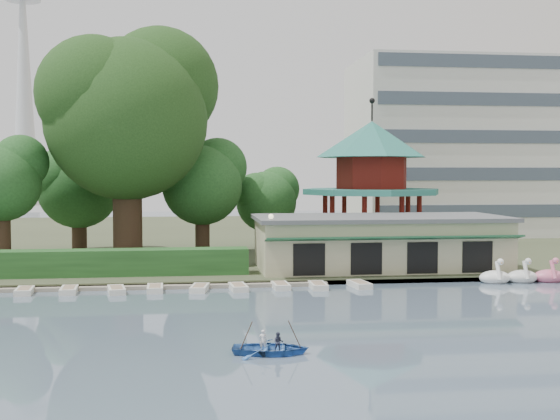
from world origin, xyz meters
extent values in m
plane|color=slate|center=(0.00, 0.00, 0.00)|extent=(220.00, 220.00, 0.00)
cube|color=#424930|center=(0.00, 52.00, 0.20)|extent=(220.00, 70.00, 0.40)
cube|color=gray|center=(0.00, 17.30, 0.15)|extent=(220.00, 0.60, 0.30)
cube|color=gray|center=(-12.00, 17.20, 0.12)|extent=(34.00, 1.60, 0.24)
cube|color=#B8B38C|center=(10.00, 22.00, 2.20)|extent=(18.00, 8.00, 3.60)
cube|color=#595B5E|center=(10.00, 22.00, 4.15)|extent=(18.60, 8.60, 0.30)
cube|color=#194C2D|center=(10.00, 17.70, 3.00)|extent=(18.00, 1.59, 0.45)
cylinder|color=#B8B38C|center=(12.00, 32.00, 1.00)|extent=(10.40, 10.40, 1.20)
cylinder|color=#287367|center=(12.00, 32.00, 5.85)|extent=(12.40, 12.40, 0.50)
cylinder|color=maroon|center=(12.00, 32.00, 7.50)|extent=(6.40, 6.40, 2.80)
cone|color=#287367|center=(12.00, 32.00, 10.50)|extent=(10.00, 10.00, 3.20)
cylinder|color=black|center=(12.00, 32.00, 13.00)|extent=(0.16, 0.16, 1.80)
cube|color=silver|center=(30.00, 50.00, 10.40)|extent=(30.00, 14.00, 20.00)
cone|color=silver|center=(-42.00, 140.00, 30.00)|extent=(6.00, 6.00, 60.00)
cube|color=#265724|center=(-15.00, 20.50, 1.30)|extent=(30.00, 2.00, 1.80)
cylinder|color=black|center=(1.50, 19.00, 2.40)|extent=(0.12, 0.12, 4.00)
sphere|color=beige|center=(1.50, 19.00, 4.50)|extent=(0.36, 0.36, 0.36)
cylinder|color=#3A281C|center=(-9.00, 28.00, 4.97)|extent=(2.31, 2.31, 9.15)
sphere|color=#234619|center=(-9.00, 28.00, 11.74)|extent=(12.83, 12.83, 12.83)
sphere|color=#234619|center=(-6.43, 29.92, 14.67)|extent=(9.62, 9.62, 9.62)
sphere|color=#234619|center=(-11.25, 26.72, 13.57)|extent=(8.98, 8.98, 8.98)
cylinder|color=#3A281C|center=(-18.00, 26.00, 2.94)|extent=(1.02, 1.02, 5.07)
sphere|color=#265724|center=(-18.00, 26.00, 6.69)|extent=(5.64, 5.64, 5.64)
sphere|color=#265724|center=(-16.87, 26.85, 8.32)|extent=(4.23, 4.23, 4.23)
cylinder|color=#3A281C|center=(-3.00, 32.00, 2.84)|extent=(1.24, 1.24, 4.88)
sphere|color=#265724|center=(-3.00, 32.00, 6.45)|extent=(6.90, 6.90, 6.90)
sphere|color=#265724|center=(-1.62, 33.04, 8.01)|extent=(5.18, 5.18, 5.18)
sphere|color=#265724|center=(-4.21, 31.31, 7.43)|extent=(4.83, 4.83, 4.83)
cylinder|color=#3A281C|center=(3.00, 36.00, 2.20)|extent=(1.02, 1.02, 3.59)
sphere|color=#265724|center=(3.00, 36.00, 4.85)|extent=(5.65, 5.65, 5.65)
sphere|color=#265724|center=(4.13, 36.85, 6.00)|extent=(4.24, 4.24, 4.24)
sphere|color=#265724|center=(2.01, 35.44, 5.57)|extent=(3.95, 3.95, 3.95)
cylinder|color=#3A281C|center=(-14.00, 36.00, 2.75)|extent=(1.32, 1.32, 4.69)
sphere|color=#265724|center=(-14.00, 36.00, 6.22)|extent=(7.36, 7.36, 7.36)
sphere|color=#265724|center=(-12.53, 37.10, 7.72)|extent=(5.52, 5.52, 5.52)
sphere|color=#265724|center=(-15.29, 35.26, 7.15)|extent=(5.15, 5.15, 5.15)
ellipsoid|color=white|center=(16.61, 16.45, 0.35)|extent=(2.16, 1.44, 0.99)
cylinder|color=white|center=(16.61, 15.90, 0.90)|extent=(0.26, 0.79, 1.29)
sphere|color=white|center=(16.61, 15.60, 1.55)|extent=(0.44, 0.44, 0.44)
ellipsoid|color=silver|center=(18.58, 16.46, 0.35)|extent=(2.16, 1.44, 0.99)
cylinder|color=silver|center=(18.58, 15.91, 0.90)|extent=(0.26, 0.79, 1.29)
sphere|color=silver|center=(18.58, 15.61, 1.55)|extent=(0.44, 0.44, 0.44)
ellipsoid|color=#DE6B8B|center=(20.55, 16.48, 0.35)|extent=(2.16, 1.44, 0.99)
cylinder|color=#DE6B8B|center=(20.55, 15.93, 0.90)|extent=(0.26, 0.79, 1.29)
sphere|color=#DE6B8B|center=(20.55, 15.63, 1.55)|extent=(0.44, 0.44, 0.44)
cube|color=white|center=(-14.26, 15.97, 0.18)|extent=(1.20, 2.38, 0.36)
cube|color=white|center=(-11.58, 15.94, 0.18)|extent=(1.15, 2.36, 0.36)
cube|color=white|center=(-8.63, 15.61, 0.18)|extent=(1.38, 2.44, 0.36)
cube|color=white|center=(-6.27, 15.88, 0.18)|extent=(1.08, 2.34, 0.36)
cube|color=white|center=(-3.46, 15.66, 0.18)|extent=(1.33, 2.42, 0.36)
cube|color=white|center=(-0.99, 15.69, 0.18)|extent=(1.20, 2.38, 0.36)
cube|color=white|center=(1.78, 15.99, 0.18)|extent=(1.08, 2.33, 0.36)
cube|color=white|center=(4.21, 15.70, 0.18)|extent=(1.03, 2.31, 0.36)
cube|color=white|center=(6.99, 15.83, 0.18)|extent=(1.29, 2.41, 0.36)
imported|color=#3568B3|center=(-0.73, -0.38, 0.46)|extent=(4.90, 3.86, 0.92)
imported|color=white|center=(-1.03, -0.18, 0.54)|extent=(0.35, 0.26, 0.87)
imported|color=#2E3144|center=(-0.43, -0.58, 0.52)|extent=(0.46, 0.38, 0.84)
cylinder|color=#3A281C|center=(-1.93, -0.38, 0.35)|extent=(0.94, 0.29, 2.01)
cylinder|color=#3A281C|center=(0.47, -0.38, 0.35)|extent=(0.94, 0.29, 2.01)
camera|label=1|loc=(-3.96, -28.89, 7.48)|focal=45.00mm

